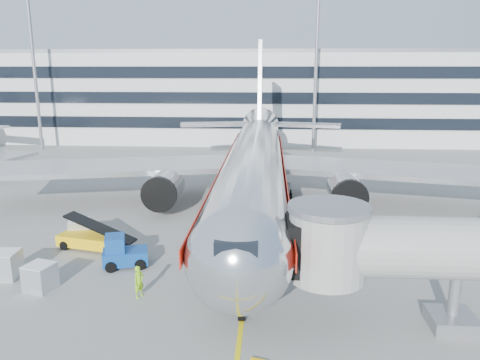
# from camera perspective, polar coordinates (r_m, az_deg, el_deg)

# --- Properties ---
(ground) EXTENTS (180.00, 180.00, 0.00)m
(ground) POSITION_cam_1_polar(r_m,az_deg,el_deg) (32.27, 1.07, -9.55)
(ground) COLOR gray
(ground) RESTS_ON ground
(lead_in_line) EXTENTS (0.25, 70.00, 0.01)m
(lead_in_line) POSITION_cam_1_polar(r_m,az_deg,el_deg) (41.65, 1.70, -4.16)
(lead_in_line) COLOR yellow
(lead_in_line) RESTS_ON ground
(main_jet) EXTENTS (50.95, 48.70, 16.06)m
(main_jet) POSITION_cam_1_polar(r_m,az_deg,el_deg) (42.25, 1.82, 2.02)
(main_jet) COLOR silver
(main_jet) RESTS_ON ground
(terminal) EXTENTS (150.00, 24.25, 15.60)m
(terminal) POSITION_cam_1_polar(r_m,az_deg,el_deg) (87.76, 2.85, 10.30)
(terminal) COLOR silver
(terminal) RESTS_ON ground
(light_mast_west) EXTENTS (2.40, 1.20, 25.45)m
(light_mast_west) POSITION_cam_1_polar(r_m,az_deg,el_deg) (80.37, -23.94, 13.96)
(light_mast_west) COLOR gray
(light_mast_west) RESTS_ON ground
(light_mast_centre) EXTENTS (2.40, 1.20, 25.45)m
(light_mast_centre) POSITION_cam_1_polar(r_m,az_deg,el_deg) (72.02, 9.32, 15.10)
(light_mast_centre) COLOR gray
(light_mast_centre) RESTS_ON ground
(belt_loader) EXTENTS (5.34, 2.91, 2.49)m
(belt_loader) POSITION_cam_1_polar(r_m,az_deg,el_deg) (35.28, -17.51, -6.91)
(belt_loader) COLOR yellow
(belt_loader) RESTS_ON ground
(baggage_tug) EXTENTS (3.18, 2.46, 2.13)m
(baggage_tug) POSITION_cam_1_polar(r_m,az_deg,el_deg) (31.66, -14.16, -8.62)
(baggage_tug) COLOR navy
(baggage_tug) RESTS_ON ground
(cargo_container_left) EXTENTS (1.64, 1.64, 1.69)m
(cargo_container_left) POSITION_cam_1_polar(r_m,az_deg,el_deg) (32.58, -26.70, -9.22)
(cargo_container_left) COLOR silver
(cargo_container_left) RESTS_ON ground
(cargo_container_right) EXTENTS (1.86, 1.86, 1.61)m
(cargo_container_right) POSITION_cam_1_polar(r_m,az_deg,el_deg) (37.27, -18.91, -5.76)
(cargo_container_right) COLOR silver
(cargo_container_right) RESTS_ON ground
(cargo_container_front) EXTENTS (1.82, 1.82, 1.57)m
(cargo_container_front) POSITION_cam_1_polar(r_m,az_deg,el_deg) (30.11, -23.19, -10.81)
(cargo_container_front) COLOR silver
(cargo_container_front) RESTS_ON ground
(ramp_worker) EXTENTS (0.73, 0.81, 1.86)m
(ramp_worker) POSITION_cam_1_polar(r_m,az_deg,el_deg) (27.48, -12.21, -12.02)
(ramp_worker) COLOR #87DB17
(ramp_worker) RESTS_ON ground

